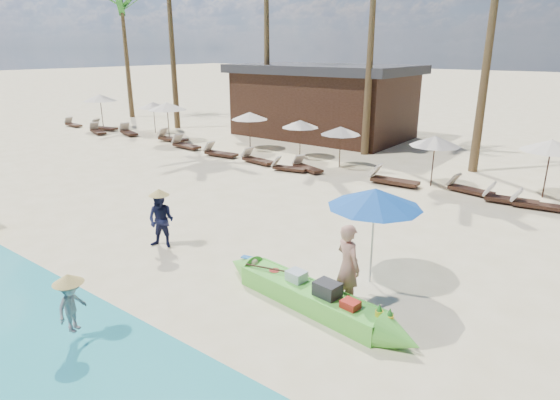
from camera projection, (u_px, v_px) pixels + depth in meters
The scene contains 31 objects.
ground at pixel (217, 271), 11.51m from camera, with size 240.00×240.00×0.00m, color beige.
wet_sand_strip at pixel (4, 381), 7.72m from camera, with size 240.00×4.50×0.01m, color tan.
green_canoe at pixel (310, 296), 9.89m from camera, with size 5.68×1.16×0.72m.
tourist at pixel (348, 266), 9.72m from camera, with size 0.67×0.44×1.84m, color tan.
vendor_green at pixel (161, 220), 12.71m from camera, with size 0.75×0.59×1.55m, color #15193B.
vendor_yellow at pixel (72, 306), 8.64m from camera, with size 0.68×0.39×1.05m, color gray.
blue_umbrella at pixel (375, 198), 10.38m from camera, with size 2.13×2.13×2.29m.
resort_parasol_0 at pixel (100, 98), 31.25m from camera, with size 2.25×2.25×2.32m.
lounger_0_left at pixel (73, 124), 32.73m from camera, with size 1.68×0.62×0.56m.
lounger_0_right at pixel (103, 127), 31.19m from camera, with size 1.99×0.98×0.65m.
resort_parasol_1 at pixel (153, 105), 29.80m from camera, with size 1.92×1.92×1.98m.
lounger_1_left at pixel (97, 131), 29.97m from camera, with size 1.86×1.01×0.61m.
lounger_1_right at pixel (128, 132), 29.53m from camera, with size 1.97×1.11×0.64m.
resort_parasol_2 at pixel (167, 106), 26.89m from camera, with size 2.22×2.22×2.28m.
lounger_2_left at pixel (171, 138), 27.44m from camera, with size 2.02×0.82×0.67m.
resort_parasol_3 at pixel (250, 116), 24.83m from camera, with size 1.95×1.95×2.01m.
lounger_3_left at pixel (185, 145), 25.58m from camera, with size 1.92×0.70×0.64m.
lounger_3_right at pixel (219, 152), 23.68m from camera, with size 1.91×0.74×0.63m.
resort_parasol_4 at pixel (300, 124), 22.91m from camera, with size 1.83×1.83×1.88m.
lounger_4_left at pixel (256, 159), 22.28m from camera, with size 1.88×0.77×0.62m.
lounger_4_right at pixel (288, 167), 20.87m from camera, with size 1.68×0.82×0.55m.
resort_parasol_5 at pixel (341, 131), 21.06m from camera, with size 1.83×1.83×1.88m.
lounger_5_left at pixel (306, 167), 20.90m from camera, with size 1.77×1.05×0.58m.
resort_parasol_6 at pixel (435, 141), 18.06m from camera, with size 1.96×1.96×2.02m.
lounger_6_left at pixel (391, 179), 18.77m from camera, with size 2.02×0.72×0.68m.
lounger_6_right at pixel (468, 188), 17.66m from camera, with size 1.79×0.84×0.59m.
resort_parasol_7 at pixel (552, 145), 16.62m from camera, with size 2.09×2.09×2.16m.
lounger_7_left at pixel (508, 198), 16.46m from camera, with size 1.86×0.75×0.61m.
lounger_7_right at pixel (534, 203), 15.97m from camera, with size 1.71×0.74×0.56m.
palm_0 at pixel (122, 8), 34.88m from camera, with size 2.08×2.08×9.90m.
pavilion_west at pixel (323, 100), 28.70m from camera, with size 10.80×6.60×4.30m.
Camera 1 is at (7.52, -7.36, 5.23)m, focal length 30.00 mm.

